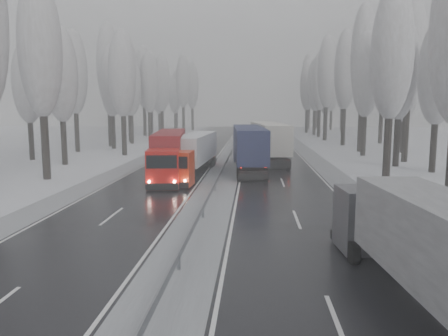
# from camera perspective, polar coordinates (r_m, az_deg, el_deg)

# --- Properties ---
(ground) EXTENTS (260.00, 260.00, 0.00)m
(ground) POSITION_cam_1_polar(r_m,az_deg,el_deg) (13.67, -8.86, -19.13)
(ground) COLOR silver
(ground) RESTS_ON ground
(carriageway_right) EXTENTS (7.50, 200.00, 0.03)m
(carriageway_right) POSITION_cam_1_polar(r_m,az_deg,el_deg) (42.39, 7.13, -0.52)
(carriageway_right) COLOR black
(carriageway_right) RESTS_ON ground
(carriageway_left) EXTENTS (7.50, 200.00, 0.03)m
(carriageway_left) POSITION_cam_1_polar(r_m,az_deg,el_deg) (43.07, -6.96, -0.38)
(carriageway_left) COLOR black
(carriageway_left) RESTS_ON ground
(median_slush) EXTENTS (3.00, 200.00, 0.04)m
(median_slush) POSITION_cam_1_polar(r_m,az_deg,el_deg) (42.41, 0.03, -0.45)
(median_slush) COLOR #9C9EA3
(median_slush) RESTS_ON ground
(shoulder_right) EXTENTS (2.40, 200.00, 0.04)m
(shoulder_right) POSITION_cam_1_polar(r_m,az_deg,el_deg) (42.96, 13.73, -0.57)
(shoulder_right) COLOR #9C9EA3
(shoulder_right) RESTS_ON ground
(shoulder_left) EXTENTS (2.40, 200.00, 0.04)m
(shoulder_left) POSITION_cam_1_polar(r_m,az_deg,el_deg) (44.26, -13.27, -0.31)
(shoulder_left) COLOR #9C9EA3
(shoulder_left) RESTS_ON ground
(median_guardrail) EXTENTS (0.12, 200.00, 0.76)m
(median_guardrail) POSITION_cam_1_polar(r_m,az_deg,el_deg) (42.31, 0.03, 0.32)
(median_guardrail) COLOR slate
(median_guardrail) RESTS_ON ground
(tree_18) EXTENTS (3.60, 3.60, 16.58)m
(tree_18) POSITION_cam_1_polar(r_m,az_deg,el_deg) (40.87, 21.11, 13.74)
(tree_18) COLOR black
(tree_18) RESTS_ON ground
(tree_19) EXTENTS (3.60, 3.60, 14.57)m
(tree_19) POSITION_cam_1_polar(r_m,az_deg,el_deg) (46.34, 26.19, 11.12)
(tree_19) COLOR black
(tree_19) RESTS_ON ground
(tree_20) EXTENTS (3.60, 3.60, 15.71)m
(tree_20) POSITION_cam_1_polar(r_m,az_deg,el_deg) (49.55, 22.08, 11.93)
(tree_20) COLOR black
(tree_20) RESTS_ON ground
(tree_21) EXTENTS (3.60, 3.60, 18.62)m
(tree_21) POSITION_cam_1_polar(r_m,az_deg,el_deg) (54.20, 23.14, 13.45)
(tree_21) COLOR black
(tree_21) RESTS_ON ground
(tree_22) EXTENTS (3.60, 3.60, 15.86)m
(tree_22) POSITION_cam_1_polar(r_m,az_deg,el_deg) (59.34, 18.08, 11.45)
(tree_22) COLOR black
(tree_22) RESTS_ON ground
(tree_23) EXTENTS (3.60, 3.60, 13.55)m
(tree_23) POSITION_cam_1_polar(r_m,az_deg,el_deg) (64.85, 22.62, 9.60)
(tree_23) COLOR black
(tree_23) RESTS_ON ground
(tree_24) EXTENTS (3.60, 3.60, 20.49)m
(tree_24) POSITION_cam_1_polar(r_m,az_deg,el_deg) (65.05, 17.77, 13.73)
(tree_24) COLOR black
(tree_24) RESTS_ON ground
(tree_25) EXTENTS (3.60, 3.60, 19.44)m
(tree_25) POSITION_cam_1_polar(r_m,az_deg,el_deg) (70.70, 22.53, 12.47)
(tree_25) COLOR black
(tree_25) RESTS_ON ground
(tree_26) EXTENTS (3.60, 3.60, 18.78)m
(tree_26) POSITION_cam_1_polar(r_m,az_deg,el_deg) (74.84, 15.57, 12.17)
(tree_26) COLOR black
(tree_26) RESTS_ON ground
(tree_27) EXTENTS (3.60, 3.60, 17.62)m
(tree_27) POSITION_cam_1_polar(r_m,az_deg,el_deg) (80.35, 20.06, 11.14)
(tree_27) COLOR black
(tree_27) RESTS_ON ground
(tree_28) EXTENTS (3.60, 3.60, 19.62)m
(tree_28) POSITION_cam_1_polar(r_m,az_deg,el_deg) (85.15, 13.28, 12.06)
(tree_28) COLOR black
(tree_28) RESTS_ON ground
(tree_29) EXTENTS (3.60, 3.60, 18.11)m
(tree_29) POSITION_cam_1_polar(r_m,az_deg,el_deg) (90.44, 17.54, 11.04)
(tree_29) COLOR black
(tree_29) RESTS_ON ground
(tree_30) EXTENTS (3.60, 3.60, 17.86)m
(tree_30) POSITION_cam_1_polar(r_m,az_deg,el_deg) (94.72, 12.43, 10.97)
(tree_30) COLOR black
(tree_30) RESTS_ON ground
(tree_31) EXTENTS (3.60, 3.60, 18.58)m
(tree_31) POSITION_cam_1_polar(r_m,az_deg,el_deg) (99.70, 15.51, 10.97)
(tree_31) COLOR black
(tree_31) RESTS_ON ground
(tree_32) EXTENTS (3.60, 3.60, 17.33)m
(tree_32) POSITION_cam_1_polar(r_m,az_deg,el_deg) (102.14, 11.83, 10.56)
(tree_32) COLOR black
(tree_32) RESTS_ON ground
(tree_33) EXTENTS (3.60, 3.60, 14.33)m
(tree_33) POSITION_cam_1_polar(r_m,az_deg,el_deg) (106.48, 13.19, 9.37)
(tree_33) COLOR black
(tree_33) RESTS_ON ground
(tree_34) EXTENTS (3.60, 3.60, 17.63)m
(tree_34) POSITION_cam_1_polar(r_m,az_deg,el_deg) (109.07, 10.83, 10.51)
(tree_34) COLOR black
(tree_34) RESTS_ON ground
(tree_35) EXTENTS (3.60, 3.60, 18.25)m
(tree_35) POSITION_cam_1_polar(r_m,az_deg,el_deg) (114.48, 15.25, 10.44)
(tree_35) COLOR black
(tree_35) RESTS_ON ground
(tree_36) EXTENTS (3.60, 3.60, 20.23)m
(tree_36) POSITION_cam_1_polar(r_m,az_deg,el_deg) (119.07, 10.91, 11.07)
(tree_36) COLOR black
(tree_36) RESTS_ON ground
(tree_37) EXTENTS (3.60, 3.60, 16.37)m
(tree_37) POSITION_cam_1_polar(r_m,az_deg,el_deg) (123.93, 13.90, 9.72)
(tree_37) COLOR black
(tree_37) RESTS_ON ground
(tree_38) EXTENTS (3.60, 3.60, 17.97)m
(tree_38) POSITION_cam_1_polar(r_m,az_deg,el_deg) (129.68, 11.07, 10.17)
(tree_38) COLOR black
(tree_38) RESTS_ON ground
(tree_39) EXTENTS (3.60, 3.60, 16.19)m
(tree_39) POSITION_cam_1_polar(r_m,az_deg,el_deg) (133.97, 12.06, 9.57)
(tree_39) COLOR black
(tree_39) RESTS_ON ground
(tree_58) EXTENTS (3.60, 3.60, 17.21)m
(tree_58) POSITION_cam_1_polar(r_m,az_deg,el_deg) (40.89, -22.92, 14.21)
(tree_58) COLOR black
(tree_58) RESTS_ON ground
(tree_60) EXTENTS (3.60, 3.60, 14.84)m
(tree_60) POSITION_cam_1_polar(r_m,az_deg,el_deg) (50.54, -20.56, 11.28)
(tree_60) COLOR black
(tree_60) RESTS_ON ground
(tree_61) EXTENTS (3.60, 3.60, 13.95)m
(tree_61) POSITION_cam_1_polar(r_m,az_deg,el_deg) (56.62, -24.25, 10.10)
(tree_61) COLOR black
(tree_61) RESTS_ON ground
(tree_62) EXTENTS (3.60, 3.60, 16.04)m
(tree_62) POSITION_cam_1_polar(r_m,az_deg,el_deg) (58.20, -13.16, 11.82)
(tree_62) COLOR black
(tree_62) RESTS_ON ground
(tree_63) EXTENTS (3.60, 3.60, 16.88)m
(tree_63) POSITION_cam_1_polar(r_m,az_deg,el_deg) (64.65, -18.98, 11.67)
(tree_63) COLOR black
(tree_63) RESTS_ON ground
(tree_64) EXTENTS (3.60, 3.60, 15.42)m
(tree_64) POSITION_cam_1_polar(r_m,az_deg,el_deg) (68.02, -14.46, 10.85)
(tree_64) COLOR black
(tree_64) RESTS_ON ground
(tree_65) EXTENTS (3.60, 3.60, 19.48)m
(tree_65) POSITION_cam_1_polar(r_m,az_deg,el_deg) (72.56, -14.90, 12.69)
(tree_65) COLOR black
(tree_65) RESTS_ON ground
(tree_66) EXTENTS (3.60, 3.60, 15.23)m
(tree_66) POSITION_cam_1_polar(r_m,az_deg,el_deg) (77.19, -12.11, 10.46)
(tree_66) COLOR black
(tree_66) RESTS_ON ground
(tree_67) EXTENTS (3.60, 3.60, 17.09)m
(tree_67) POSITION_cam_1_polar(r_m,az_deg,el_deg) (81.48, -12.31, 11.15)
(tree_67) COLOR black
(tree_67) RESTS_ON ground
(tree_68) EXTENTS (3.60, 3.60, 16.65)m
(tree_68) POSITION_cam_1_polar(r_m,az_deg,el_deg) (83.38, -9.78, 10.94)
(tree_68) COLOR black
(tree_68) RESTS_ON ground
(tree_69) EXTENTS (3.60, 3.60, 19.35)m
(tree_69) POSITION_cam_1_polar(r_m,az_deg,el_deg) (88.57, -12.30, 11.80)
(tree_69) COLOR black
(tree_69) RESTS_ON ground
(tree_70) EXTENTS (3.60, 3.60, 17.09)m
(tree_70) POSITION_cam_1_polar(r_m,az_deg,el_deg) (93.16, -8.15, 10.82)
(tree_70) COLOR black
(tree_70) RESTS_ON ground
(tree_71) EXTENTS (3.60, 3.60, 19.61)m
(tree_71) POSITION_cam_1_polar(r_m,az_deg,el_deg) (98.21, -10.45, 11.55)
(tree_71) COLOR black
(tree_71) RESTS_ON ground
(tree_72) EXTENTS (3.60, 3.60, 15.11)m
(tree_72) POSITION_cam_1_polar(r_m,az_deg,el_deg) (102.78, -8.49, 9.83)
(tree_72) COLOR black
(tree_72) RESTS_ON ground
(tree_73) EXTENTS (3.60, 3.60, 17.22)m
(tree_73) POSITION_cam_1_polar(r_m,az_deg,el_deg) (107.37, -9.57, 10.44)
(tree_73) COLOR black
(tree_73) RESTS_ON ground
(tree_74) EXTENTS (3.60, 3.60, 19.68)m
(tree_74) POSITION_cam_1_polar(r_m,az_deg,el_deg) (112.80, -5.38, 11.19)
(tree_74) COLOR black
(tree_74) RESTS_ON ground
(tree_75) EXTENTS (3.60, 3.60, 18.60)m
(tree_75) POSITION_cam_1_polar(r_m,az_deg,el_deg) (118.45, -9.50, 10.62)
(tree_75) COLOR black
(tree_75) RESTS_ON ground
(tree_76) EXTENTS (3.60, 3.60, 18.55)m
(tree_76) POSITION_cam_1_polar(r_m,az_deg,el_deg) (121.89, -4.18, 10.61)
(tree_76) COLOR black
(tree_76) RESTS_ON ground
(tree_77) EXTENTS (3.60, 3.60, 14.32)m
(tree_77) POSITION_cam_1_polar(r_m,az_deg,el_deg) (126.62, -6.46, 9.26)
(tree_77) COLOR black
(tree_77) RESTS_ON ground
(tree_78) EXTENTS (3.60, 3.60, 19.55)m
(tree_78) POSITION_cam_1_polar(r_m,az_deg,el_deg) (128.95, -5.34, 10.74)
(tree_78) COLOR black
(tree_78) RESTS_ON ground
(tree_79) EXTENTS (3.60, 3.60, 17.07)m
(tree_79) POSITION_cam_1_polar(r_m,az_deg,el_deg) (133.28, -6.25, 9.95)
(tree_79) COLOR black
(tree_79) RESTS_ON ground
(truck_blue_box) EXTENTS (3.75, 16.95, 4.32)m
(truck_blue_box) POSITION_cam_1_polar(r_m,az_deg,el_deg) (43.16, 3.19, 3.03)
(truck_blue_box) COLOR navy
(truck_blue_box) RESTS_ON ground
(truck_cream_box) EXTENTS (4.56, 17.50, 4.45)m
(truck_cream_box) POSITION_cam_1_polar(r_m,az_deg,el_deg) (50.33, 5.71, 3.79)
(truck_cream_box) COLOR beige
(truck_cream_box) RESTS_ON ground
(box_truck_distant) EXTENTS (2.49, 7.77, 2.89)m
(box_truck_distant) POSITION_cam_1_polar(r_m,az_deg,el_deg) (97.75, 5.05, 5.13)
(box_truck_distant) COLOR #A8ABAF
(box_truck_distant) RESTS_ON ground
(truck_red_white) EXTENTS (3.05, 14.43, 3.68)m
(truck_red_white) POSITION_cam_1_polar(r_m,az_deg,el_deg) (40.54, -3.94, 2.17)
(truck_red_white) COLOR red
(truck_red_white) RESTS_ON ground
(truck_red_red) EXTENTS (4.25, 15.54, 3.95)m
(truck_red_red) POSITION_cam_1_polar(r_m,az_deg,el_deg) (39.93, -7.17, 2.27)
(truck_red_red) COLOR red
(truck_red_red) RESTS_ON ground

